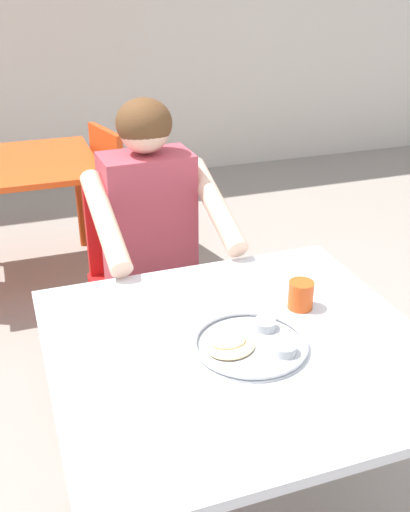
# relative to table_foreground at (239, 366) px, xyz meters

# --- Properties ---
(table_foreground) EXTENTS (1.01, 0.96, 0.74)m
(table_foreground) POSITION_rel_table_foreground_xyz_m (0.00, 0.00, 0.00)
(table_foreground) COLOR silver
(table_foreground) RESTS_ON ground
(thali_tray) EXTENTS (0.31, 0.31, 0.03)m
(thali_tray) POSITION_rel_table_foreground_xyz_m (0.02, -0.02, 0.09)
(thali_tray) COLOR #B7BABF
(thali_tray) RESTS_ON table_foreground
(drinking_cup) EXTENTS (0.08, 0.08, 0.09)m
(drinking_cup) POSITION_rel_table_foreground_xyz_m (0.24, 0.11, 0.12)
(drinking_cup) COLOR #D84C19
(drinking_cup) RESTS_ON table_foreground
(chair_foreground) EXTENTS (0.45, 0.43, 0.86)m
(chair_foreground) POSITION_rel_table_foreground_xyz_m (-0.04, 0.98, -0.17)
(chair_foreground) COLOR red
(chair_foreground) RESTS_ON ground
(diner_foreground) EXTENTS (0.50, 0.56, 1.24)m
(diner_foreground) POSITION_rel_table_foreground_xyz_m (-0.03, 0.76, 0.07)
(diner_foreground) COLOR #393939
(diner_foreground) RESTS_ON ground
(table_background_red) EXTENTS (0.88, 0.81, 0.70)m
(table_background_red) POSITION_rel_table_foreground_xyz_m (-0.49, 2.02, -0.05)
(table_background_red) COLOR #E04C19
(table_background_red) RESTS_ON ground
(chair_red_right) EXTENTS (0.51, 0.48, 0.84)m
(chair_red_right) POSITION_rel_table_foreground_xyz_m (0.14, 2.06, -0.18)
(chair_red_right) COLOR #D34517
(chair_red_right) RESTS_ON ground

